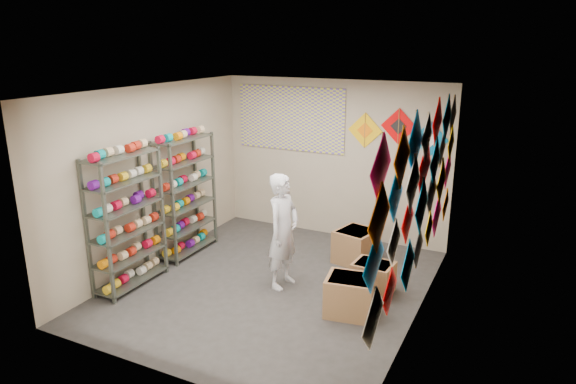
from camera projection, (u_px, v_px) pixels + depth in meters
The scene contains 12 objects.
ground at pixel (272, 285), 7.21m from camera, with size 4.50×4.50×0.00m, color #302D2A.
room_walls at pixel (271, 172), 6.75m from camera, with size 4.50×4.50×4.50m.
shelf_rack_front at pixel (127, 221), 6.96m from camera, with size 0.40×1.10×1.90m, color #4C5147.
shelf_rack_back at pixel (185, 196), 8.08m from camera, with size 0.40×1.10×1.90m, color #4C5147.
string_spools at pixel (158, 201), 7.50m from camera, with size 0.12×2.36×0.12m.
kite_wall_display at pixel (423, 188), 5.90m from camera, with size 0.06×4.30×2.05m.
back_wall_kites at pixel (397, 132), 8.14m from camera, with size 1.63×0.02×0.75m.
poster at pixel (291, 119), 8.90m from camera, with size 2.00×0.01×1.10m, color #624DA7.
shopkeeper at pixel (283, 231), 7.00m from camera, with size 0.45×0.63×1.61m, color silver.
carton_a at pixel (350, 296), 6.40m from camera, with size 0.59×0.49×0.49m, color #895F3C.
carton_b at pixel (373, 278), 6.96m from camera, with size 0.52×0.43×0.43m, color #895F3C.
carton_c at pixel (356, 246), 7.92m from camera, with size 0.53×0.59×0.51m, color #895F3C.
Camera 1 is at (3.09, -5.77, 3.31)m, focal length 32.00 mm.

